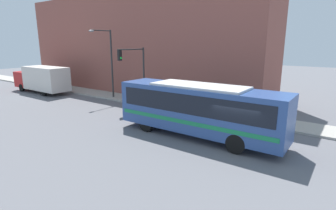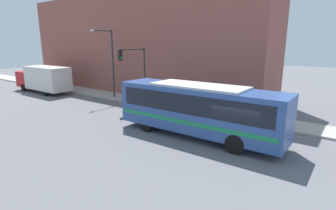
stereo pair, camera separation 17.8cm
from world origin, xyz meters
TOP-DOWN VIEW (x-y plane):
  - ground_plane at (0.00, 0.00)m, footprint 120.00×120.00m
  - sidewalk at (5.86, 20.00)m, footprint 2.71×70.00m
  - building_facade at (10.21, 16.88)m, footprint 6.00×31.76m
  - city_bus at (0.34, 2.81)m, footprint 2.55×10.53m
  - delivery_truck at (2.77, 24.88)m, footprint 2.41×8.33m
  - fire_hydrant at (5.10, 3.86)m, footprint 0.22×0.30m
  - traffic_light_pole at (4.11, 11.39)m, footprint 3.28×0.35m
  - parking_meter at (5.10, 10.83)m, footprint 0.14×0.14m
  - street_lamp at (4.98, 15.77)m, footprint 2.70×0.28m
  - pedestrian_near_corner at (6.17, 3.92)m, footprint 0.34×0.34m

SIDE VIEW (x-z plane):
  - ground_plane at x=0.00m, z-range 0.00..0.00m
  - sidewalk at x=5.86m, z-range 0.00..0.15m
  - fire_hydrant at x=5.10m, z-range 0.15..0.82m
  - pedestrian_near_corner at x=6.17m, z-range 0.17..1.98m
  - parking_meter at x=5.10m, z-range 0.39..1.77m
  - delivery_truck at x=2.77m, z-range 0.14..3.19m
  - city_bus at x=0.34m, z-range 0.27..3.53m
  - traffic_light_pole at x=4.11m, z-range 1.12..6.28m
  - street_lamp at x=4.98m, z-range 0.83..7.65m
  - building_facade at x=10.21m, z-range 0.00..11.09m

